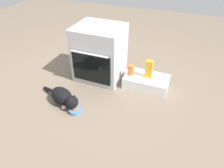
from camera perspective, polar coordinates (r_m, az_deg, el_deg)
The scene contains 7 objects.
ground at distance 2.62m, azimuth -7.15°, elevation -2.46°, with size 8.00×8.00×0.00m, color #6B5B4C.
oven at distance 2.74m, azimuth -3.59°, elevation 8.88°, with size 0.63×0.59×0.74m.
pantry_cabinet at distance 2.70m, azimuth 9.75°, elevation 0.63°, with size 0.57×0.33×0.16m, color white.
food_bowl at distance 2.36m, azimuth -10.57°, elevation -7.34°, with size 0.15×0.15×0.08m.
cat at distance 2.43m, azimuth -13.71°, elevation -3.66°, with size 0.64×0.30×0.22m.
juice_carton at distance 2.58m, azimuth 10.57°, elevation 4.18°, with size 0.09×0.06×0.24m, color orange.
sauce_jar at distance 2.63m, azimuth 5.52°, elevation 3.99°, with size 0.08×0.08×0.14m, color #D16023.
Camera 1 is at (1.05, -1.76, 1.64)m, focal length 31.85 mm.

